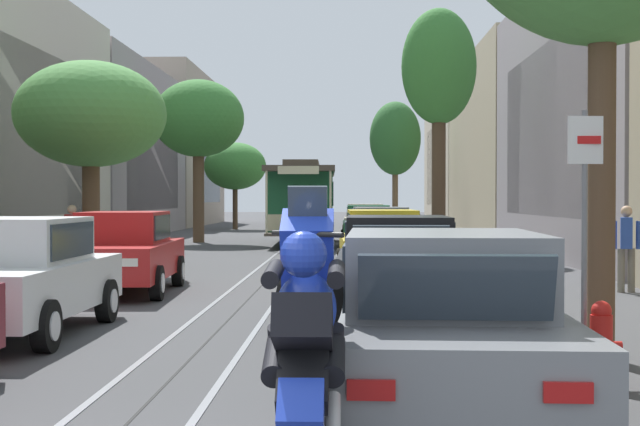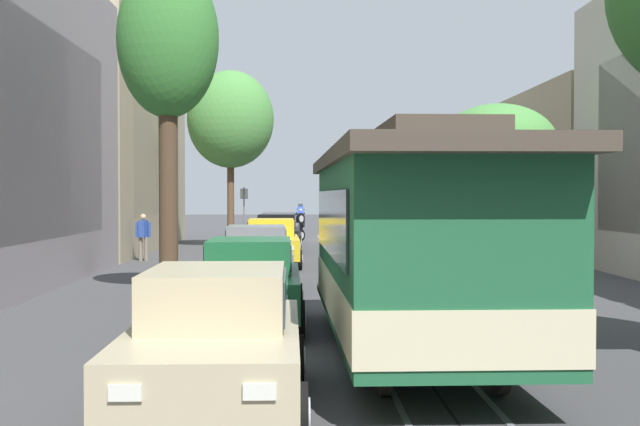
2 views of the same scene
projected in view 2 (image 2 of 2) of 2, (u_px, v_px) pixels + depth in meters
ground_plane at (382, 315)px, 16.84m from camera, size 169.22×169.22×0.00m
trolley_track_rails at (415, 362)px, 12.08m from camera, size 1.14×75.69×0.01m
parked_car_maroon_near_left at (386, 227)px, 41.44m from camera, size 2.04×4.38×1.58m
parked_car_white_second_left at (399, 231)px, 36.49m from camera, size 2.02×4.37×1.58m
parked_car_red_mid_left at (413, 238)px, 31.07m from camera, size 2.13×4.42×1.58m
parked_car_grey_near_right at (280, 227)px, 41.10m from camera, size 2.09×4.40×1.58m
parked_car_black_second_right at (277, 233)px, 34.88m from camera, size 2.06×4.39×1.58m
parked_car_yellow_mid_right at (271, 243)px, 28.10m from camera, size 2.08×4.40×1.58m
parked_car_grey_fourth_right at (256, 256)px, 21.89m from camera, size 2.11×4.41×1.58m
parked_car_green_fifth_right at (250, 282)px, 15.39m from camera, size 2.03×4.38×1.58m
parked_car_beige_sixth_right at (216, 341)px, 9.23m from camera, size 2.03×4.37×1.58m
street_tree_kerb_left_near at (424, 162)px, 40.69m from camera, size 3.46×3.56×5.40m
street_tree_kerb_left_second at (497, 147)px, 26.33m from camera, size 3.71×3.90×5.23m
street_tree_kerb_right_near at (231, 120)px, 37.81m from camera, size 3.88×3.33×7.95m
street_tree_kerb_right_second at (168, 47)px, 19.57m from camera, size 2.36×1.96×7.83m
cable_car_trolley at (414, 246)px, 12.15m from camera, size 2.74×9.16×3.28m
motorcycle_with_rider at (300, 222)px, 43.16m from camera, size 0.49×1.79×1.93m
pedestrian_on_left_pavement at (143, 234)px, 30.45m from camera, size 0.55×0.41×1.70m
pedestrian_on_right_pavement at (506, 240)px, 26.77m from camera, size 0.55×0.40×1.68m
fire_hydrant at (242, 237)px, 39.39m from camera, size 0.40×0.22×0.84m
street_sign_post at (244, 210)px, 39.17m from camera, size 0.36×0.08×2.73m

